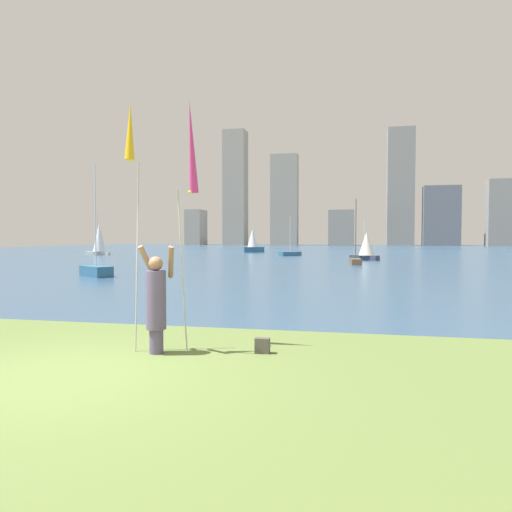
# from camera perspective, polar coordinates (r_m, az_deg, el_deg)

# --- Properties ---
(ground) EXTENTS (120.00, 138.00, 0.12)m
(ground) POSITION_cam_1_polar(r_m,az_deg,el_deg) (56.92, 8.06, 0.29)
(ground) COLOR #5B7038
(person) EXTENTS (0.65, 0.48, 1.78)m
(person) POSITION_cam_1_polar(r_m,az_deg,el_deg) (7.99, -11.89, -5.23)
(person) COLOR #594C72
(person) RESTS_ON ground
(kite_flag_left) EXTENTS (0.16, 0.42, 4.11)m
(kite_flag_left) POSITION_cam_1_polar(r_m,az_deg,el_deg) (8.19, -14.84, 13.29)
(kite_flag_left) COLOR #B2B2B7
(kite_flag_left) RESTS_ON ground
(kite_flag_right) EXTENTS (0.16, 0.89, 4.24)m
(kite_flag_right) POSITION_cam_1_polar(r_m,az_deg,el_deg) (8.47, -7.75, 12.26)
(kite_flag_right) COLOR #B2B2B7
(kite_flag_right) RESTS_ON ground
(bag) EXTENTS (0.24, 0.14, 0.25)m
(bag) POSITION_cam_1_polar(r_m,az_deg,el_deg) (7.96, 0.77, -10.70)
(bag) COLOR #4C4742
(bag) RESTS_ON ground
(sailboat_0) EXTENTS (2.65, 1.34, 4.26)m
(sailboat_0) POSITION_cam_1_polar(r_m,az_deg,el_deg) (53.33, -18.32, 1.96)
(sailboat_0) COLOR silver
(sailboat_0) RESTS_ON ground
(sailboat_3) EXTENTS (2.25, 2.12, 3.99)m
(sailboat_3) POSITION_cam_1_polar(r_m,az_deg,el_deg) (48.47, 4.11, 0.32)
(sailboat_3) COLOR #2D6084
(sailboat_3) RESTS_ON ground
(sailboat_4) EXTENTS (2.63, 1.66, 4.41)m
(sailboat_4) POSITION_cam_1_polar(r_m,az_deg,el_deg) (58.96, -0.38, 1.76)
(sailboat_4) COLOR #2D6084
(sailboat_4) RESTS_ON ground
(sailboat_5) EXTENTS (2.17, 1.88, 5.44)m
(sailboat_5) POSITION_cam_1_polar(r_m,az_deg,el_deg) (24.30, -18.65, -1.60)
(sailboat_5) COLOR #2D6084
(sailboat_5) RESTS_ON ground
(sailboat_6) EXTENTS (0.86, 1.83, 4.54)m
(sailboat_6) POSITION_cam_1_polar(r_m,az_deg,el_deg) (33.47, 11.87, -0.56)
(sailboat_6) COLOR brown
(sailboat_6) RESTS_ON ground
(sailboat_8) EXTENTS (2.45, 1.94, 3.30)m
(sailboat_8) POSITION_cam_1_polar(r_m,az_deg,el_deg) (40.18, 13.07, 1.14)
(sailboat_8) COLOR #333D51
(sailboat_8) RESTS_ON ground
(skyline_tower_0) EXTENTS (3.95, 6.02, 8.55)m
(skyline_tower_0) POSITION_cam_1_polar(r_m,az_deg,el_deg) (117.96, -7.22, 3.43)
(skyline_tower_0) COLOR gray
(skyline_tower_0) RESTS_ON ground
(skyline_tower_1) EXTENTS (5.17, 4.59, 26.86)m
(skyline_tower_1) POSITION_cam_1_polar(r_m,az_deg,el_deg) (113.29, -2.49, 8.13)
(skyline_tower_1) COLOR gray
(skyline_tower_1) RESTS_ON ground
(skyline_tower_2) EXTENTS (6.06, 3.01, 20.44)m
(skyline_tower_2) POSITION_cam_1_polar(r_m,az_deg,el_deg) (107.93, 3.43, 6.71)
(skyline_tower_2) COLOR gray
(skyline_tower_2) RESTS_ON ground
(skyline_tower_3) EXTENTS (5.48, 6.85, 7.77)m
(skyline_tower_3) POSITION_cam_1_polar(r_m,az_deg,el_deg) (106.67, 10.23, 3.32)
(skyline_tower_3) COLOR gray
(skyline_tower_3) RESTS_ON ground
(skyline_tower_4) EXTENTS (5.87, 4.32, 26.30)m
(skyline_tower_4) POSITION_cam_1_polar(r_m,az_deg,el_deg) (112.84, 16.95, 7.91)
(skyline_tower_4) COLOR gray
(skyline_tower_4) RESTS_ON ground
(skyline_tower_5) EXTENTS (7.69, 3.19, 13.05)m
(skyline_tower_5) POSITION_cam_1_polar(r_m,az_deg,el_deg) (111.46, 21.36, 4.51)
(skyline_tower_5) COLOR slate
(skyline_tower_5) RESTS_ON ground
(skyline_tower_6) EXTENTS (5.51, 3.38, 14.10)m
(skyline_tower_6) POSITION_cam_1_polar(r_m,az_deg,el_deg) (113.40, 27.30, 4.64)
(skyline_tower_6) COLOR gray
(skyline_tower_6) RESTS_ON ground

